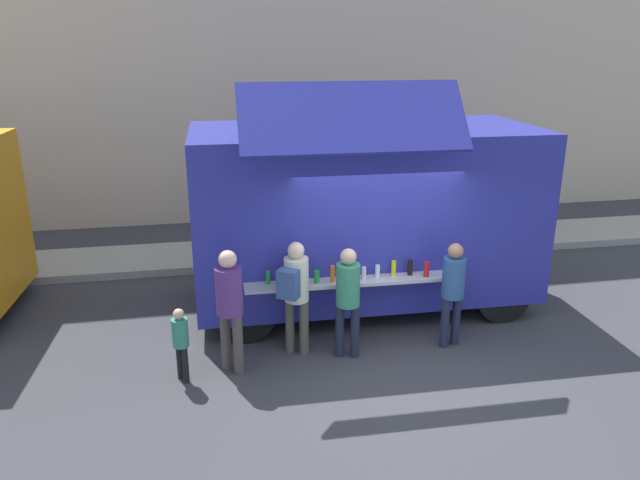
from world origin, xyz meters
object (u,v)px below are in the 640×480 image
child_near_queue (181,338)px  customer_front_ordering (348,293)px  customer_rear_waiting (230,300)px  customer_extra_browsing (453,286)px  food_truck_main (364,211)px  trash_bin (503,227)px  customer_mid_with_backpack (295,288)px

child_near_queue → customer_front_ordering: bearing=-28.6°
customer_rear_waiting → customer_extra_browsing: (3.18, 0.12, -0.09)m
customer_front_ordering → customer_rear_waiting: bearing=109.4°
customer_rear_waiting → customer_extra_browsing: customer_rear_waiting is taller
customer_front_ordering → child_near_queue: (-2.28, -0.23, -0.35)m
food_truck_main → trash_bin: bearing=32.8°
customer_mid_with_backpack → customer_extra_browsing: 2.27m
food_truck_main → trash_bin: food_truck_main is taller
customer_front_ordering → customer_mid_with_backpack: bearing=90.3°
food_truck_main → customer_rear_waiting: (-2.30, -1.85, -0.59)m
trash_bin → customer_extra_browsing: 4.99m
customer_extra_browsing → food_truck_main: bearing=8.4°
trash_bin → customer_mid_with_backpack: bearing=-142.8°
food_truck_main → customer_mid_with_backpack: food_truck_main is taller
customer_mid_with_backpack → customer_extra_browsing: bearing=-60.9°
customer_mid_with_backpack → child_near_queue: customer_mid_with_backpack is taller
customer_front_ordering → customer_extra_browsing: size_ratio=1.02×
food_truck_main → customer_mid_with_backpack: bearing=-130.4°
trash_bin → customer_extra_browsing: (-2.86, -4.05, 0.52)m
customer_rear_waiting → food_truck_main: bearing=-5.3°
customer_front_ordering → customer_extra_browsing: bearing=-72.5°
food_truck_main → customer_extra_browsing: 2.06m
food_truck_main → customer_rear_waiting: 3.01m
food_truck_main → customer_extra_browsing: food_truck_main is taller
customer_mid_with_backpack → trash_bin: bearing=-19.5°
trash_bin → customer_mid_with_backpack: size_ratio=0.51×
trash_bin → customer_extra_browsing: bearing=-125.2°
trash_bin → customer_mid_with_backpack: (-5.12, -3.89, 0.60)m
trash_bin → customer_rear_waiting: (-6.04, -4.18, 0.61)m
customer_mid_with_backpack → child_near_queue: size_ratio=1.62×
customer_extra_browsing → customer_rear_waiting: bearing=73.7°
customer_rear_waiting → child_near_queue: (-0.66, -0.14, -0.42)m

